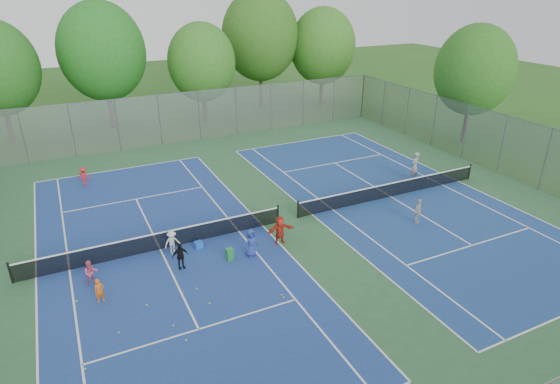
# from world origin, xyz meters

# --- Properties ---
(ground) EXTENTS (120.00, 120.00, 0.00)m
(ground) POSITION_xyz_m (0.00, 0.00, 0.00)
(ground) COLOR #25541A
(ground) RESTS_ON ground
(court_pad) EXTENTS (32.00, 32.00, 0.01)m
(court_pad) POSITION_xyz_m (0.00, 0.00, 0.01)
(court_pad) COLOR #2A5A35
(court_pad) RESTS_ON ground
(court_left) EXTENTS (10.97, 23.77, 0.01)m
(court_left) POSITION_xyz_m (-7.00, 0.00, 0.02)
(court_left) COLOR navy
(court_left) RESTS_ON court_pad
(court_right) EXTENTS (10.97, 23.77, 0.01)m
(court_right) POSITION_xyz_m (7.00, 0.00, 0.02)
(court_right) COLOR navy
(court_right) RESTS_ON court_pad
(net_left) EXTENTS (12.87, 0.10, 0.91)m
(net_left) POSITION_xyz_m (-7.00, 0.00, 0.46)
(net_left) COLOR black
(net_left) RESTS_ON ground
(net_right) EXTENTS (12.87, 0.10, 0.91)m
(net_right) POSITION_xyz_m (7.00, 0.00, 0.46)
(net_right) COLOR black
(net_right) RESTS_ON ground
(fence_north) EXTENTS (32.00, 0.10, 4.00)m
(fence_north) POSITION_xyz_m (0.00, 16.00, 2.00)
(fence_north) COLOR gray
(fence_north) RESTS_ON ground
(fence_east) EXTENTS (0.10, 32.00, 4.00)m
(fence_east) POSITION_xyz_m (16.00, 0.00, 2.00)
(fence_east) COLOR gray
(fence_east) RESTS_ON ground
(tree_nl) EXTENTS (7.20, 7.20, 10.69)m
(tree_nl) POSITION_xyz_m (-6.00, 23.00, 6.54)
(tree_nl) COLOR #443326
(tree_nl) RESTS_ON ground
(tree_nc) EXTENTS (6.00, 6.00, 8.85)m
(tree_nc) POSITION_xyz_m (2.00, 21.00, 5.39)
(tree_nc) COLOR #443326
(tree_nc) RESTS_ON ground
(tree_nr) EXTENTS (7.60, 7.60, 11.42)m
(tree_nr) POSITION_xyz_m (9.00, 24.00, 7.04)
(tree_nr) COLOR #443326
(tree_nr) RESTS_ON ground
(tree_ne) EXTENTS (6.60, 6.60, 9.77)m
(tree_ne) POSITION_xyz_m (15.00, 22.00, 5.97)
(tree_ne) COLOR #443326
(tree_ne) RESTS_ON ground
(tree_side_e) EXTENTS (6.00, 6.00, 9.20)m
(tree_side_e) POSITION_xyz_m (19.00, 6.00, 5.74)
(tree_side_e) COLOR #443326
(tree_side_e) RESTS_ON ground
(ball_crate) EXTENTS (0.40, 0.40, 0.32)m
(ball_crate) POSITION_xyz_m (-5.25, -0.66, 0.16)
(ball_crate) COLOR blue
(ball_crate) RESTS_ON ground
(ball_hopper) EXTENTS (0.30, 0.30, 0.60)m
(ball_hopper) POSITION_xyz_m (-4.25, -2.36, 0.30)
(ball_hopper) COLOR #268E39
(ball_hopper) RESTS_ON ground
(student_a) EXTENTS (0.44, 0.34, 1.09)m
(student_a) POSITION_xyz_m (-10.08, -3.03, 0.54)
(student_a) COLOR orange
(student_a) RESTS_ON ground
(student_b) EXTENTS (0.61, 0.50, 1.16)m
(student_b) POSITION_xyz_m (-10.26, -1.58, 0.58)
(student_b) COLOR #D25173
(student_b) RESTS_ON ground
(student_c) EXTENTS (0.84, 0.57, 1.20)m
(student_c) POSITION_xyz_m (-6.51, -0.60, 0.60)
(student_c) COLOR silver
(student_c) RESTS_ON ground
(student_d) EXTENTS (0.78, 0.36, 1.29)m
(student_d) POSITION_xyz_m (-6.49, -2.05, 0.65)
(student_d) COLOR black
(student_d) RESTS_ON ground
(student_e) EXTENTS (0.80, 0.67, 1.41)m
(student_e) POSITION_xyz_m (-3.20, -2.45, 0.70)
(student_e) COLOR navy
(student_e) RESTS_ON ground
(student_f) EXTENTS (1.40, 0.48, 1.50)m
(student_f) POSITION_xyz_m (-1.47, -2.02, 0.75)
(student_f) COLOR red
(student_f) RESTS_ON ground
(child_far_baseline) EXTENTS (0.92, 0.73, 1.24)m
(child_far_baseline) POSITION_xyz_m (-9.53, 9.96, 0.62)
(child_far_baseline) COLOR red
(child_far_baseline) RESTS_ON ground
(instructor) EXTENTS (0.83, 0.69, 1.95)m
(instructor) POSITION_xyz_m (9.94, 1.45, 0.98)
(instructor) COLOR gray
(instructor) RESTS_ON ground
(teen_court_b) EXTENTS (0.88, 0.69, 1.40)m
(teen_court_b) POSITION_xyz_m (6.15, -3.30, 0.70)
(teen_court_b) COLOR beige
(teen_court_b) RESTS_ON ground
(tennis_ball_0) EXTENTS (0.07, 0.07, 0.07)m
(tennis_ball_0) POSITION_xyz_m (-7.59, -6.81, 0.03)
(tennis_ball_0) COLOR yellow
(tennis_ball_0) RESTS_ON ground
(tennis_ball_1) EXTENTS (0.07, 0.07, 0.07)m
(tennis_ball_1) POSITION_xyz_m (-3.27, -5.91, 0.03)
(tennis_ball_1) COLOR #D1E234
(tennis_ball_1) RESTS_ON ground
(tennis_ball_2) EXTENTS (0.07, 0.07, 0.07)m
(tennis_ball_2) POSITION_xyz_m (-6.34, -3.93, 0.03)
(tennis_ball_2) COLOR yellow
(tennis_ball_2) RESTS_ON ground
(tennis_ball_3) EXTENTS (0.07, 0.07, 0.07)m
(tennis_ball_3) POSITION_xyz_m (-7.82, -5.81, 0.03)
(tennis_ball_3) COLOR yellow
(tennis_ball_3) RESTS_ON ground
(tennis_ball_4) EXTENTS (0.07, 0.07, 0.07)m
(tennis_ball_4) POSITION_xyz_m (-11.00, -2.61, 0.03)
(tennis_ball_4) COLOR #D1E835
(tennis_ball_4) RESTS_ON ground
(tennis_ball_5) EXTENTS (0.07, 0.07, 0.07)m
(tennis_ball_5) POSITION_xyz_m (-3.29, -6.09, 0.03)
(tennis_ball_5) COLOR #C3D431
(tennis_ball_5) RESTS_ON ground
(tennis_ball_6) EXTENTS (0.07, 0.07, 0.07)m
(tennis_ball_6) POSITION_xyz_m (-8.47, -4.13, 0.03)
(tennis_ball_6) COLOR #DBF438
(tennis_ball_6) RESTS_ON ground
(tennis_ball_7) EXTENTS (0.07, 0.07, 0.07)m
(tennis_ball_7) POSITION_xyz_m (-11.03, -6.68, 0.03)
(tennis_ball_7) COLOR #BADD33
(tennis_ball_7) RESTS_ON ground
(tennis_ball_8) EXTENTS (0.07, 0.07, 0.07)m
(tennis_ball_8) POSITION_xyz_m (-9.74, -5.31, 0.03)
(tennis_ball_8) COLOR #C0DA32
(tennis_ball_8) RESTS_ON ground
(tennis_ball_9) EXTENTS (0.07, 0.07, 0.07)m
(tennis_ball_9) POSITION_xyz_m (-6.16, -5.12, 0.03)
(tennis_ball_9) COLOR #D0DB32
(tennis_ball_9) RESTS_ON ground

